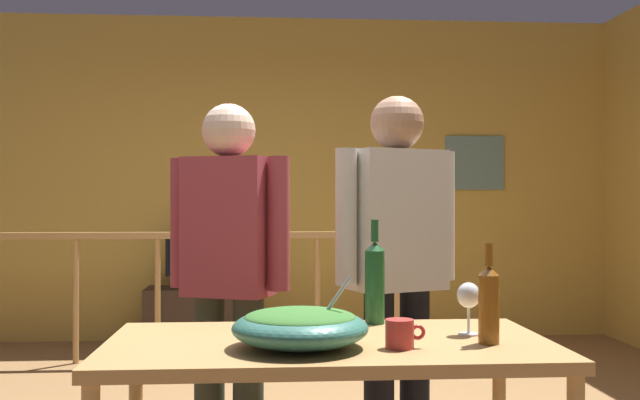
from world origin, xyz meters
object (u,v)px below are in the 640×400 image
stair_railing (227,275)px  tv_console (200,317)px  serving_table (329,363)px  wine_bottle_amber (489,303)px  person_standing_left (229,264)px  flat_screen_tv (199,258)px  wine_glass (469,298)px  mug_red (400,334)px  person_standing_right (397,254)px  salad_bowl (300,326)px  wine_bottle_green (375,281)px  framed_picture (475,163)px

stair_railing → tv_console: (-0.26, 0.59, -0.41)m
serving_table → wine_bottle_amber: bearing=-11.6°
person_standing_left → flat_screen_tv: bearing=-60.9°
wine_glass → mug_red: 0.35m
wine_glass → person_standing_left: person_standing_left is taller
stair_railing → flat_screen_tv: 0.62m
serving_table → person_standing_left: (-0.36, 0.77, 0.26)m
serving_table → person_standing_right: (0.36, 0.77, 0.30)m
wine_glass → flat_screen_tv: bearing=107.9°
salad_bowl → mug_red: 0.31m
wine_glass → wine_bottle_green: size_ratio=0.46×
wine_bottle_green → wine_bottle_amber: bearing=-53.6°
tv_console → mug_red: bearing=-76.7°
salad_bowl → wine_glass: 0.60m
wine_bottle_amber → person_standing_right: bearing=99.0°
wine_bottle_amber → framed_picture: bearing=74.7°
mug_red → person_standing_left: 1.09m
serving_table → tv_console: bearing=101.0°
stair_railing → person_standing_left: bearing=-86.8°
stair_railing → person_standing_left: person_standing_left is taller
flat_screen_tv → framed_picture: bearing=7.5°
serving_table → stair_railing: bearing=98.6°
tv_console → person_standing_right: size_ratio=0.54×
mug_red → wine_bottle_green: bearing=91.4°
serving_table → wine_glass: size_ratio=8.09×
wine_glass → mug_red: (-0.27, -0.21, -0.08)m
person_standing_left → person_standing_right: (0.72, 0.00, 0.04)m
wine_bottle_amber → mug_red: 0.31m
wine_bottle_green → tv_console: bearing=104.8°
serving_table → wine_bottle_amber: wine_bottle_amber is taller
framed_picture → person_standing_left: 4.06m
person_standing_left → serving_table: bearing=137.0°
stair_railing → person_standing_left: size_ratio=2.29×
wine_glass → stair_railing: bearing=106.6°
framed_picture → tv_console: 2.79m
serving_table → person_standing_right: size_ratio=0.85×
flat_screen_tv → tv_console: bearing=90.0°
tv_console → wine_bottle_amber: 4.27m
serving_table → wine_glass: bearing=6.4°
serving_table → wine_bottle_green: bearing=57.4°
flat_screen_tv → person_standing_left: bearing=-82.7°
stair_railing → mug_red: (0.71, -3.49, 0.16)m
framed_picture → stair_railing: size_ratio=0.14×
framed_picture → tv_console: size_ratio=0.60×
wine_bottle_green → person_standing_left: 0.72m
tv_console → salad_bowl: salad_bowl is taller
salad_bowl → mug_red: bearing=-5.6°
wine_glass → mug_red: wine_glass is taller
tv_console → wine_glass: wine_glass is taller
mug_red → person_standing_left: size_ratio=0.08×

